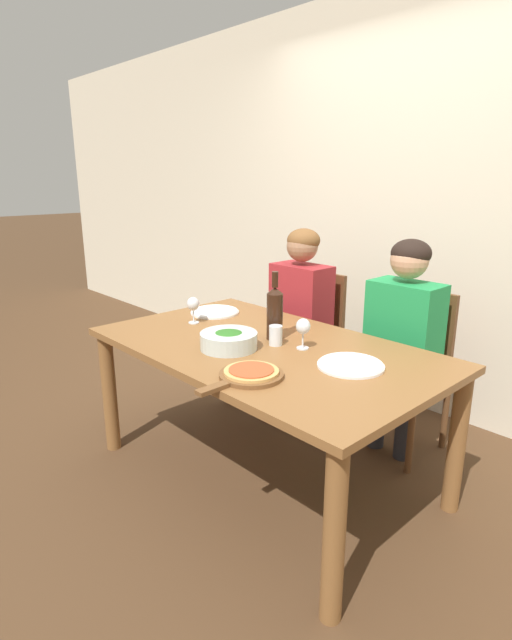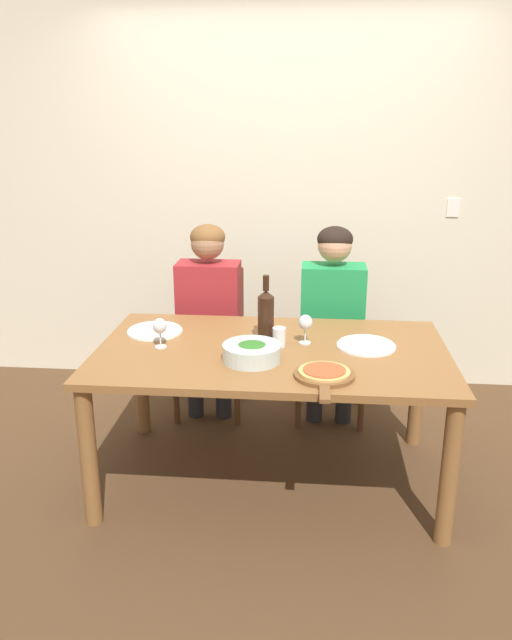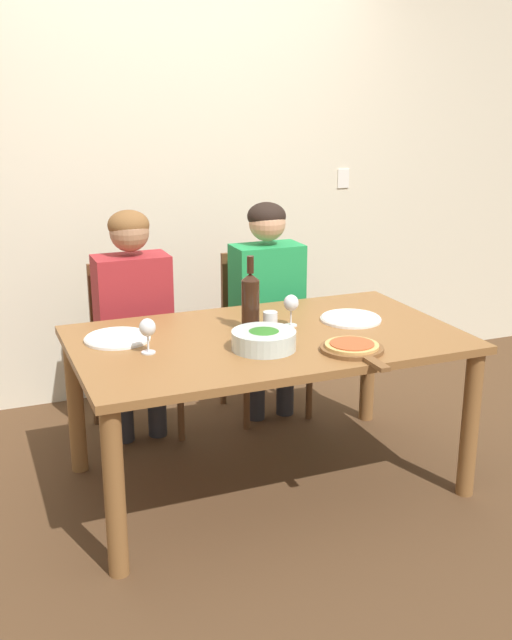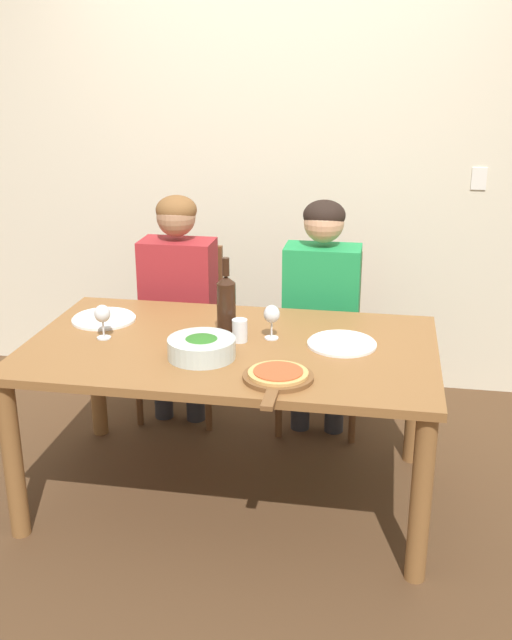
% 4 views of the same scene
% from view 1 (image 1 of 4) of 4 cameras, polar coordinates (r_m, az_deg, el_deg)
% --- Properties ---
extents(ground_plane, '(40.00, 40.00, 0.00)m').
position_cam_1_polar(ground_plane, '(2.78, 1.00, -17.24)').
color(ground_plane, '#4C331E').
extents(back_wall, '(10.00, 0.06, 2.70)m').
position_cam_1_polar(back_wall, '(3.43, 18.28, 12.33)').
color(back_wall, beige).
rests_on(back_wall, ground).
extents(dining_table, '(1.73, 1.02, 0.73)m').
position_cam_1_polar(dining_table, '(2.49, 1.07, -4.98)').
color(dining_table, brown).
rests_on(dining_table, ground).
extents(chair_left, '(0.42, 0.42, 0.91)m').
position_cam_1_polar(chair_left, '(3.40, 6.12, -1.80)').
color(chair_left, brown).
rests_on(chair_left, ground).
extents(chair_right, '(0.42, 0.42, 0.91)m').
position_cam_1_polar(chair_right, '(2.99, 17.10, -4.96)').
color(chair_right, brown).
rests_on(chair_right, ground).
extents(person_woman, '(0.47, 0.51, 1.22)m').
position_cam_1_polar(person_woman, '(3.25, 4.96, 1.84)').
color(person_woman, '#28282D').
rests_on(person_woman, ground).
extents(person_man, '(0.47, 0.51, 1.22)m').
position_cam_1_polar(person_man, '(2.83, 16.36, -0.97)').
color(person_man, '#28282D').
rests_on(person_man, ground).
extents(wine_bottle, '(0.08, 0.08, 0.35)m').
position_cam_1_polar(wine_bottle, '(2.51, 2.16, 0.91)').
color(wine_bottle, black).
rests_on(wine_bottle, dining_table).
extents(broccoli_bowl, '(0.28, 0.28, 0.09)m').
position_cam_1_polar(broccoli_bowl, '(2.40, -3.13, -2.32)').
color(broccoli_bowl, silver).
rests_on(broccoli_bowl, dining_table).
extents(dinner_plate_left, '(0.29, 0.29, 0.02)m').
position_cam_1_polar(dinner_plate_left, '(3.03, -4.73, 0.95)').
color(dinner_plate_left, white).
rests_on(dinner_plate_left, dining_table).
extents(dinner_plate_right, '(0.29, 0.29, 0.02)m').
position_cam_1_polar(dinner_plate_right, '(2.22, 10.77, -5.06)').
color(dinner_plate_right, white).
rests_on(dinner_plate_right, dining_table).
extents(pizza_on_board, '(0.27, 0.41, 0.04)m').
position_cam_1_polar(pizza_on_board, '(2.06, -0.74, -6.20)').
color(pizza_on_board, brown).
rests_on(pizza_on_board, dining_table).
extents(wine_glass_left, '(0.07, 0.07, 0.15)m').
position_cam_1_polar(wine_glass_left, '(2.82, -7.19, 1.69)').
color(wine_glass_left, silver).
rests_on(wine_glass_left, dining_table).
extents(wine_glass_right, '(0.07, 0.07, 0.15)m').
position_cam_1_polar(wine_glass_right, '(2.38, 5.41, -0.90)').
color(wine_glass_right, silver).
rests_on(wine_glass_right, dining_table).
extents(water_tumbler, '(0.07, 0.07, 0.10)m').
position_cam_1_polar(water_tumbler, '(2.45, 2.27, -1.77)').
color(water_tumbler, silver).
rests_on(water_tumbler, dining_table).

